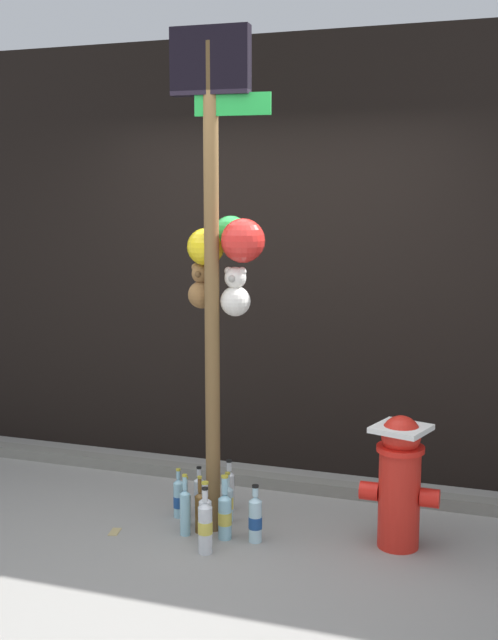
% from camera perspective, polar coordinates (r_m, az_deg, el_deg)
% --- Properties ---
extents(ground_plane, '(14.00, 14.00, 0.00)m').
position_cam_1_polar(ground_plane, '(4.56, -4.06, -16.40)').
color(ground_plane, gray).
extents(building_wall, '(10.00, 0.20, 3.01)m').
position_cam_1_polar(building_wall, '(5.72, 2.31, 4.45)').
color(building_wall, black).
rests_on(building_wall, ground_plane).
extents(curb_strip, '(8.00, 0.12, 0.08)m').
position_cam_1_polar(curb_strip, '(5.55, 0.71, -11.20)').
color(curb_strip, slate).
rests_on(curb_strip, ground_plane).
extents(memorial_post, '(0.56, 0.34, 2.83)m').
position_cam_1_polar(memorial_post, '(4.54, -2.02, 6.09)').
color(memorial_post, brown).
rests_on(memorial_post, ground_plane).
extents(fire_hydrant, '(0.44, 0.34, 0.75)m').
position_cam_1_polar(fire_hydrant, '(4.61, 10.58, -10.96)').
color(fire_hydrant, red).
rests_on(fire_hydrant, ground_plane).
extents(bottle_0, '(0.06, 0.06, 0.31)m').
position_cam_1_polar(bottle_0, '(5.05, -3.53, -12.20)').
color(bottle_0, silver).
rests_on(bottle_0, ground_plane).
extents(bottle_1, '(0.08, 0.08, 0.37)m').
position_cam_1_polar(bottle_1, '(4.55, -3.10, -14.33)').
color(bottle_1, silver).
rests_on(bottle_1, ground_plane).
extents(bottle_2, '(0.07, 0.07, 0.30)m').
position_cam_1_polar(bottle_2, '(4.97, -1.52, -12.71)').
color(bottle_2, '#B2DBEA').
rests_on(bottle_2, ground_plane).
extents(bottle_3, '(0.06, 0.06, 0.30)m').
position_cam_1_polar(bottle_3, '(5.04, -4.99, -12.40)').
color(bottle_3, '#93CCE0').
rests_on(bottle_3, ground_plane).
extents(bottle_4, '(0.06, 0.06, 0.34)m').
position_cam_1_polar(bottle_4, '(4.82, -3.48, -13.27)').
color(bottle_4, brown).
rests_on(bottle_4, ground_plane).
extents(bottle_5, '(0.06, 0.06, 0.30)m').
position_cam_1_polar(bottle_5, '(4.92, -4.47, -12.97)').
color(bottle_5, '#B2DBEA').
rests_on(bottle_5, ground_plane).
extents(bottle_6, '(0.07, 0.07, 0.32)m').
position_cam_1_polar(bottle_6, '(5.12, -1.41, -11.82)').
color(bottle_6, silver).
rests_on(bottle_6, ground_plane).
extents(bottle_7, '(0.08, 0.08, 0.37)m').
position_cam_1_polar(bottle_7, '(4.72, -1.71, -13.56)').
color(bottle_7, '#93CCE0').
rests_on(bottle_7, ground_plane).
extents(bottle_8, '(0.08, 0.08, 0.33)m').
position_cam_1_polar(bottle_8, '(4.69, 0.45, -13.82)').
color(bottle_8, '#B2DBEA').
rests_on(bottle_8, ground_plane).
extents(bottle_9, '(0.07, 0.07, 0.36)m').
position_cam_1_polar(bottle_9, '(4.67, -3.14, -13.79)').
color(bottle_9, silver).
rests_on(bottle_9, ground_plane).
extents(bottle_10, '(0.06, 0.06, 0.36)m').
position_cam_1_polar(bottle_10, '(4.78, -4.53, -13.25)').
color(bottle_10, '#93CCE0').
rests_on(bottle_10, ground_plane).
extents(litter_1, '(0.07, 0.12, 0.01)m').
position_cam_1_polar(litter_1, '(4.92, -9.45, -14.51)').
color(litter_1, tan).
rests_on(litter_1, ground_plane).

